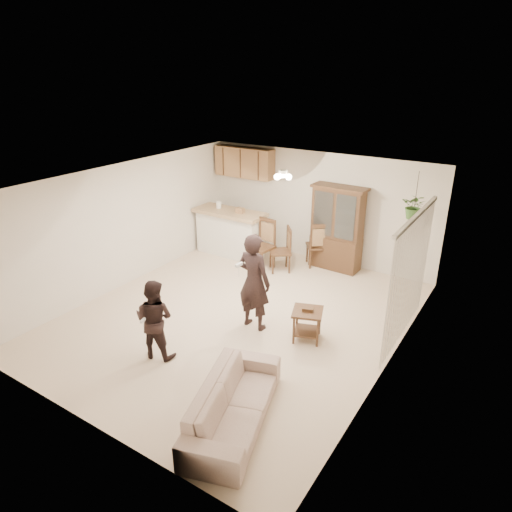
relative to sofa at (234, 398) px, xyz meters
The scene contains 23 objects.
floor 2.69m from the sofa, 123.63° to the left, with size 6.50×6.50×0.00m, color beige.
ceiling 3.41m from the sofa, 123.63° to the left, with size 5.50×6.50×0.02m, color silver.
wall_back 5.73m from the sofa, 105.09° to the left, with size 5.50×0.02×2.50m, color beige.
wall_front 2.01m from the sofa, 144.98° to the right, with size 5.50×0.02×2.50m, color beige.
wall_left 4.85m from the sofa, 152.31° to the left, with size 0.02×6.50×2.50m, color beige.
wall_right 2.71m from the sofa, 60.08° to the left, with size 0.02×6.50×2.50m, color beige.
breakfast_bar 5.65m from the sofa, 126.05° to the left, with size 1.60×0.55×1.00m, color white.
bar_top 5.69m from the sofa, 126.05° to the left, with size 1.75×0.70×0.08m, color tan.
upper_cabinets 6.51m from the sofa, 122.55° to the left, with size 1.50×0.34×0.70m, color brown.
vertical_blinds 3.43m from the sofa, 68.37° to the left, with size 0.06×2.30×2.10m, color beige, non-canonical shape.
ceiling_fixture 4.18m from the sofa, 110.45° to the left, with size 0.36×0.36×0.20m, color beige, non-canonical shape.
hanging_plant 4.92m from the sofa, 79.86° to the left, with size 0.43×0.37×0.48m, color #285A24.
plant_cord 5.03m from the sofa, 79.86° to the left, with size 0.01×0.01×0.65m, color black.
sofa is the anchor object (origin of this frame).
adult 2.40m from the sofa, 116.58° to the left, with size 0.66×0.43×1.80m, color black.
child 1.97m from the sofa, 163.76° to the left, with size 0.66×0.51×1.35m, color black.
china_hutch 5.29m from the sofa, 99.62° to the left, with size 1.21×0.50×1.88m.
side_table 2.23m from the sofa, 92.24° to the left, with size 0.62×0.62×0.59m.
chair_bar 4.84m from the sofa, 117.96° to the left, with size 0.56×0.56×1.12m.
chair_hutch_left 4.75m from the sofa, 112.81° to the left, with size 0.62×0.62×1.00m.
chair_hutch_right 5.26m from the sofa, 104.09° to the left, with size 0.65×0.65×1.05m.
controller_adult 2.21m from the sofa, 122.36° to the left, with size 0.05×0.15×0.05m, color silver.
controller_child 1.86m from the sofa, behind, with size 0.03×0.11×0.03m, color silver.
Camera 1 is at (4.19, -5.94, 4.24)m, focal length 32.00 mm.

